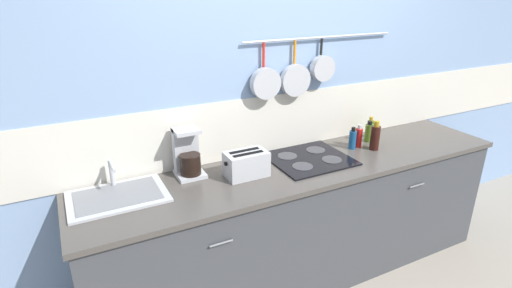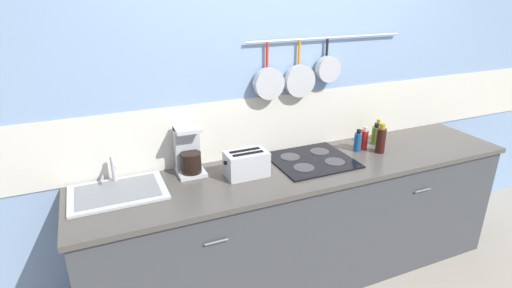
{
  "view_description": "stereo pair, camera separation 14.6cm",
  "coord_description": "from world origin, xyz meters",
  "px_view_note": "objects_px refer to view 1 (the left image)",
  "views": [
    {
      "loc": [
        -1.44,
        -2.07,
        2.08
      ],
      "look_at": [
        -0.38,
        0.0,
        1.15
      ],
      "focal_mm": 28.0,
      "sensor_mm": 36.0,
      "label": 1
    },
    {
      "loc": [
        -1.31,
        -2.14,
        2.08
      ],
      "look_at": [
        -0.38,
        0.0,
        1.15
      ],
      "focal_mm": 28.0,
      "sensor_mm": 36.0,
      "label": 2
    }
  ],
  "objects_px": {
    "coffee_maker": "(188,156)",
    "bottle_sesame_oil": "(375,137)",
    "toaster": "(246,164)",
    "bottle_dish_soap": "(370,128)",
    "bottle_hot_sauce": "(369,132)",
    "bottle_cooking_wine": "(353,139)",
    "bottle_olive_oil": "(359,137)"
  },
  "relations": [
    {
      "from": "bottle_sesame_oil",
      "to": "bottle_hot_sauce",
      "type": "relative_size",
      "value": 1.35
    },
    {
      "from": "bottle_olive_oil",
      "to": "bottle_sesame_oil",
      "type": "relative_size",
      "value": 0.79
    },
    {
      "from": "toaster",
      "to": "bottle_cooking_wine",
      "type": "height_order",
      "value": "same"
    },
    {
      "from": "bottle_olive_oil",
      "to": "bottle_hot_sauce",
      "type": "height_order",
      "value": "bottle_olive_oil"
    },
    {
      "from": "coffee_maker",
      "to": "bottle_dish_soap",
      "type": "distance_m",
      "value": 1.53
    },
    {
      "from": "bottle_olive_oil",
      "to": "bottle_dish_soap",
      "type": "distance_m",
      "value": 0.25
    },
    {
      "from": "bottle_hot_sauce",
      "to": "bottle_dish_soap",
      "type": "relative_size",
      "value": 0.97
    },
    {
      "from": "bottle_cooking_wine",
      "to": "bottle_dish_soap",
      "type": "xyz_separation_m",
      "value": [
        0.29,
        0.13,
        0.0
      ]
    },
    {
      "from": "bottle_cooking_wine",
      "to": "bottle_sesame_oil",
      "type": "relative_size",
      "value": 0.76
    },
    {
      "from": "coffee_maker",
      "to": "bottle_cooking_wine",
      "type": "xyz_separation_m",
      "value": [
        1.24,
        -0.14,
        -0.06
      ]
    },
    {
      "from": "bottle_sesame_oil",
      "to": "bottle_dish_soap",
      "type": "height_order",
      "value": "bottle_sesame_oil"
    },
    {
      "from": "coffee_maker",
      "to": "toaster",
      "type": "distance_m",
      "value": 0.38
    },
    {
      "from": "bottle_sesame_oil",
      "to": "toaster",
      "type": "bearing_deg",
      "value": 177.95
    },
    {
      "from": "bottle_hot_sauce",
      "to": "bottle_cooking_wine",
      "type": "bearing_deg",
      "value": -163.86
    },
    {
      "from": "coffee_maker",
      "to": "bottle_hot_sauce",
      "type": "bearing_deg",
      "value": -2.9
    },
    {
      "from": "toaster",
      "to": "bottle_cooking_wine",
      "type": "bearing_deg",
      "value": 3.37
    },
    {
      "from": "coffee_maker",
      "to": "bottle_dish_soap",
      "type": "xyz_separation_m",
      "value": [
        1.53,
        -0.01,
        -0.05
      ]
    },
    {
      "from": "bottle_cooking_wine",
      "to": "bottle_hot_sauce",
      "type": "relative_size",
      "value": 1.02
    },
    {
      "from": "coffee_maker",
      "to": "bottle_sesame_oil",
      "type": "bearing_deg",
      "value": -9.38
    },
    {
      "from": "bottle_cooking_wine",
      "to": "coffee_maker",
      "type": "bearing_deg",
      "value": 173.73
    },
    {
      "from": "bottle_sesame_oil",
      "to": "bottle_dish_soap",
      "type": "bearing_deg",
      "value": 55.78
    },
    {
      "from": "bottle_cooking_wine",
      "to": "bottle_dish_soap",
      "type": "relative_size",
      "value": 0.99
    },
    {
      "from": "coffee_maker",
      "to": "bottle_olive_oil",
      "type": "height_order",
      "value": "coffee_maker"
    },
    {
      "from": "toaster",
      "to": "bottle_sesame_oil",
      "type": "height_order",
      "value": "bottle_sesame_oil"
    },
    {
      "from": "toaster",
      "to": "bottle_dish_soap",
      "type": "height_order",
      "value": "bottle_dish_soap"
    },
    {
      "from": "bottle_sesame_oil",
      "to": "bottle_dish_soap",
      "type": "xyz_separation_m",
      "value": [
        0.15,
        0.22,
        -0.02
      ]
    },
    {
      "from": "coffee_maker",
      "to": "bottle_hot_sauce",
      "type": "relative_size",
      "value": 1.91
    },
    {
      "from": "toaster",
      "to": "bottle_sesame_oil",
      "type": "distance_m",
      "value": 1.05
    },
    {
      "from": "bottle_olive_oil",
      "to": "bottle_hot_sauce",
      "type": "distance_m",
      "value": 0.16
    },
    {
      "from": "bottle_cooking_wine",
      "to": "bottle_olive_oil",
      "type": "bearing_deg",
      "value": 6.8
    },
    {
      "from": "bottle_hot_sauce",
      "to": "bottle_olive_oil",
      "type": "bearing_deg",
      "value": -160.03
    },
    {
      "from": "bottle_sesame_oil",
      "to": "bottle_olive_oil",
      "type": "bearing_deg",
      "value": 126.07
    }
  ]
}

